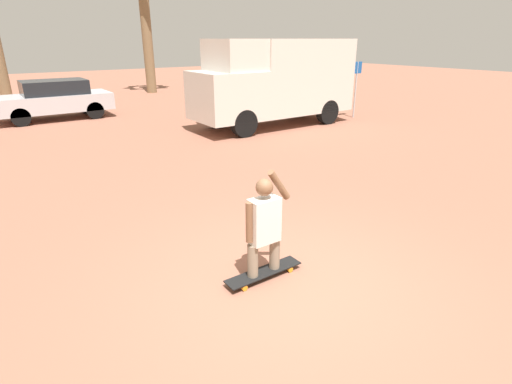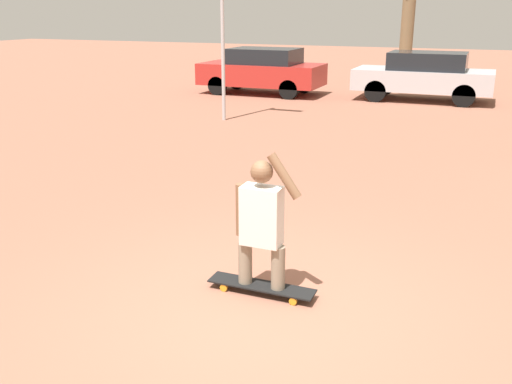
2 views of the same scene
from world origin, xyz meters
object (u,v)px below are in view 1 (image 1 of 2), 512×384
at_px(person_skateboarder, 264,223).
at_px(parked_car_silver, 54,99).
at_px(skateboard, 264,272).
at_px(street_sign, 356,82).
at_px(camper_van, 277,79).

xyz_separation_m(person_skateboarder, parked_car_silver, (-0.06, 13.76, -0.02)).
xyz_separation_m(skateboard, parked_car_silver, (-0.06, 13.76, 0.71)).
distance_m(skateboard, parked_car_silver, 13.77).
bearing_deg(street_sign, parked_car_silver, 146.69).
distance_m(skateboard, person_skateboarder, 0.73).
height_order(camper_van, street_sign, camper_van).
xyz_separation_m(skateboard, camper_van, (6.27, 7.83, 1.56)).
height_order(skateboard, person_skateboarder, person_skateboarder).
height_order(camper_van, parked_car_silver, camper_van).
distance_m(person_skateboarder, parked_car_silver, 13.76).
height_order(skateboard, street_sign, street_sign).
xyz_separation_m(skateboard, person_skateboarder, (-0.00, 0.00, 0.73)).
height_order(skateboard, camper_van, camper_van).
relative_size(skateboard, person_skateboarder, 0.80).
distance_m(camper_van, parked_car_silver, 8.71).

